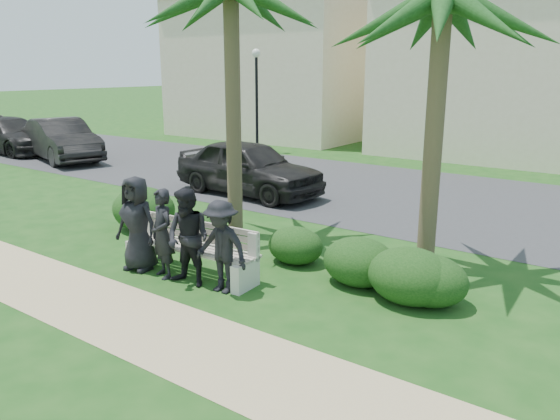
# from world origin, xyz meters

# --- Properties ---
(ground) EXTENTS (160.00, 160.00, 0.00)m
(ground) POSITION_xyz_m (0.00, 0.00, 0.00)
(ground) COLOR #164614
(ground) RESTS_ON ground
(footpath) EXTENTS (30.00, 1.60, 0.01)m
(footpath) POSITION_xyz_m (0.00, -1.80, 0.00)
(footpath) COLOR tan
(footpath) RESTS_ON ground
(asphalt_street) EXTENTS (160.00, 8.00, 0.01)m
(asphalt_street) POSITION_xyz_m (0.00, 8.00, 0.00)
(asphalt_street) COLOR #2D2D30
(asphalt_street) RESTS_ON ground
(stucco_bldg_left) EXTENTS (10.40, 8.40, 7.30)m
(stucco_bldg_left) POSITION_xyz_m (-12.00, 18.00, 3.66)
(stucco_bldg_left) COLOR beige
(stucco_bldg_left) RESTS_ON ground
(stucco_bldg_right) EXTENTS (8.40, 8.40, 7.30)m
(stucco_bldg_right) POSITION_xyz_m (-1.00, 18.00, 3.66)
(stucco_bldg_right) COLOR beige
(stucco_bldg_right) RESTS_ON ground
(street_lamp) EXTENTS (0.36, 0.36, 4.29)m
(street_lamp) POSITION_xyz_m (-9.00, 12.00, 2.94)
(street_lamp) COLOR black
(street_lamp) RESTS_ON ground
(park_bench) EXTENTS (2.60, 0.73, 0.90)m
(park_bench) POSITION_xyz_m (-1.03, 0.01, 0.41)
(park_bench) COLOR gray
(park_bench) RESTS_ON ground
(man_a) EXTENTS (0.90, 0.65, 1.70)m
(man_a) POSITION_xyz_m (-1.98, -0.37, 0.85)
(man_a) COLOR black
(man_a) RESTS_ON ground
(man_b) EXTENTS (0.66, 0.54, 1.56)m
(man_b) POSITION_xyz_m (-1.33, -0.36, 0.78)
(man_b) COLOR black
(man_b) RESTS_ON ground
(man_c) EXTENTS (0.85, 0.69, 1.64)m
(man_c) POSITION_xyz_m (-0.71, -0.36, 0.82)
(man_c) COLOR black
(man_c) RESTS_ON ground
(man_d) EXTENTS (1.00, 0.60, 1.52)m
(man_d) POSITION_xyz_m (-0.08, -0.26, 0.76)
(man_d) COLOR black
(man_d) RESTS_ON ground
(hedge_a) EXTENTS (1.52, 1.26, 0.99)m
(hedge_a) POSITION_xyz_m (-3.87, 1.37, 0.50)
(hedge_a) COLOR #11330E
(hedge_a) RESTS_ON ground
(hedge_b) EXTENTS (0.99, 0.81, 0.64)m
(hedge_b) POSITION_xyz_m (-2.23, 1.51, 0.32)
(hedge_b) COLOR #11330E
(hedge_b) RESTS_ON ground
(hedge_c) EXTENTS (1.07, 0.89, 0.70)m
(hedge_c) POSITION_xyz_m (0.10, 1.57, 0.35)
(hedge_c) COLOR #11330E
(hedge_c) RESTS_ON ground
(hedge_d) EXTENTS (1.26, 1.04, 0.82)m
(hedge_d) POSITION_xyz_m (1.55, 1.34, 0.41)
(hedge_d) COLOR #11330E
(hedge_d) RESTS_ON ground
(hedge_e) EXTENTS (1.23, 1.01, 0.80)m
(hedge_e) POSITION_xyz_m (2.78, 1.26, 0.40)
(hedge_e) COLOR #11330E
(hedge_e) RESTS_ON ground
(hedge_f) EXTENTS (1.36, 1.12, 0.88)m
(hedge_f) POSITION_xyz_m (2.53, 1.15, 0.44)
(hedge_f) COLOR #11330E
(hedge_f) RESTS_ON ground
(palm_right) EXTENTS (3.00, 3.00, 5.51)m
(palm_right) POSITION_xyz_m (2.15, 2.77, 4.54)
(palm_right) COLOR brown
(palm_right) RESTS_ON ground
(car_a) EXTENTS (4.67, 2.09, 1.56)m
(car_a) POSITION_xyz_m (-4.18, 5.48, 0.78)
(car_a) COLOR black
(car_a) RESTS_ON ground
(car_b) EXTENTS (5.17, 2.98, 1.61)m
(car_b) POSITION_xyz_m (-13.80, 5.81, 0.81)
(car_b) COLOR black
(car_b) RESTS_ON ground
(car_c) EXTENTS (5.10, 2.10, 1.47)m
(car_c) POSITION_xyz_m (-17.39, 5.74, 0.74)
(car_c) COLOR black
(car_c) RESTS_ON ground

